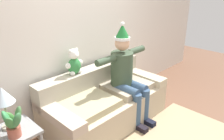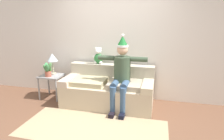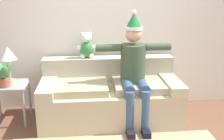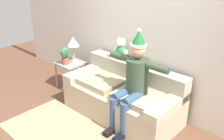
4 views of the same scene
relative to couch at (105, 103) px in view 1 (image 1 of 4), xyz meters
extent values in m
cube|color=silver|center=(0.00, 0.54, 1.01)|extent=(7.00, 0.10, 2.70)
cube|color=#BCAA8D|center=(0.00, -0.04, -0.10)|extent=(1.93, 0.91, 0.47)
cube|color=#B3AB96|center=(0.00, 0.29, 0.32)|extent=(1.93, 0.24, 0.36)
cube|color=#BDA996|center=(-0.85, -0.04, 0.20)|extent=(0.22, 0.91, 0.12)
cube|color=#C4B697|center=(0.85, -0.04, 0.20)|extent=(0.22, 0.91, 0.12)
cube|color=tan|center=(-0.43, -0.09, 0.19)|extent=(0.77, 0.64, 0.10)
cube|color=tan|center=(0.43, -0.09, 0.19)|extent=(0.77, 0.64, 0.10)
cylinder|color=#384A36|center=(0.31, -0.06, 0.50)|extent=(0.34, 0.34, 0.52)
sphere|color=tan|center=(0.31, -0.06, 0.90)|extent=(0.22, 0.22, 0.22)
cylinder|color=white|center=(0.31, -0.06, 0.98)|extent=(0.23, 0.23, 0.04)
cone|color=#1B6C2C|center=(0.31, -0.06, 1.09)|extent=(0.21, 0.21, 0.20)
sphere|color=white|center=(0.31, -0.06, 1.19)|extent=(0.06, 0.06, 0.06)
cylinder|color=#37506E|center=(0.21, -0.26, 0.24)|extent=(0.14, 0.40, 0.14)
cylinder|color=#37506E|center=(0.21, -0.46, -0.05)|extent=(0.13, 0.13, 0.57)
cube|color=black|center=(0.21, -0.54, -0.30)|extent=(0.10, 0.24, 0.08)
cylinder|color=#37506E|center=(0.41, -0.26, 0.24)|extent=(0.14, 0.40, 0.14)
cylinder|color=#37506E|center=(0.41, -0.46, -0.05)|extent=(0.13, 0.13, 0.57)
cube|color=black|center=(0.41, -0.54, -0.30)|extent=(0.10, 0.24, 0.08)
cylinder|color=#384A36|center=(-0.03, -0.06, 0.72)|extent=(0.34, 0.10, 0.10)
cylinder|color=#384A36|center=(0.65, -0.06, 0.72)|extent=(0.34, 0.10, 0.10)
ellipsoid|color=#30803F|center=(-0.31, 0.29, 0.62)|extent=(0.20, 0.16, 0.24)
sphere|color=white|center=(-0.31, 0.29, 0.80)|extent=(0.15, 0.15, 0.15)
sphere|color=white|center=(-0.31, 0.23, 0.79)|extent=(0.07, 0.07, 0.07)
sphere|color=white|center=(-0.37, 0.29, 0.85)|extent=(0.05, 0.05, 0.05)
sphere|color=white|center=(-0.26, 0.29, 0.85)|extent=(0.05, 0.05, 0.05)
sphere|color=white|center=(-0.42, 0.29, 0.65)|extent=(0.08, 0.08, 0.08)
sphere|color=white|center=(-0.37, 0.26, 0.54)|extent=(0.08, 0.08, 0.08)
sphere|color=white|center=(-0.21, 0.29, 0.65)|extent=(0.08, 0.08, 0.08)
sphere|color=white|center=(-0.25, 0.26, 0.54)|extent=(0.08, 0.08, 0.08)
cube|color=#919496|center=(-1.40, 0.02, 0.21)|extent=(0.51, 0.47, 0.03)
cylinder|color=#919496|center=(-1.17, 0.23, -0.07)|extent=(0.04, 0.04, 0.53)
cylinder|color=#B7AF98|center=(-1.39, 0.12, 0.24)|extent=(0.14, 0.14, 0.03)
cylinder|color=#AFB48D|center=(-1.39, 0.12, 0.40)|extent=(0.02, 0.02, 0.29)
cone|color=silver|center=(-1.39, 0.12, 0.63)|extent=(0.24, 0.24, 0.18)
cylinder|color=#A55441|center=(-1.41, -0.08, 0.28)|extent=(0.14, 0.14, 0.12)
ellipsoid|color=#42753E|center=(-1.35, -0.09, 0.47)|extent=(0.14, 0.12, 0.19)
ellipsoid|color=#43823A|center=(-1.41, -0.02, 0.40)|extent=(0.16, 0.09, 0.21)
ellipsoid|color=#37874A|center=(-1.45, -0.06, 0.45)|extent=(0.13, 0.18, 0.21)
ellipsoid|color=#408242|center=(-1.44, -0.12, 0.42)|extent=(0.15, 0.16, 0.19)
ellipsoid|color=#3A7744|center=(-1.38, -0.15, 0.44)|extent=(0.15, 0.13, 0.20)
camera|label=1|loc=(-2.09, -2.18, 1.77)|focal=35.93mm
camera|label=2|loc=(1.03, -3.87, 1.49)|focal=31.02mm
camera|label=3|loc=(-0.32, -3.66, 1.49)|focal=44.21mm
camera|label=4|loc=(2.31, -2.79, 2.04)|focal=39.91mm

